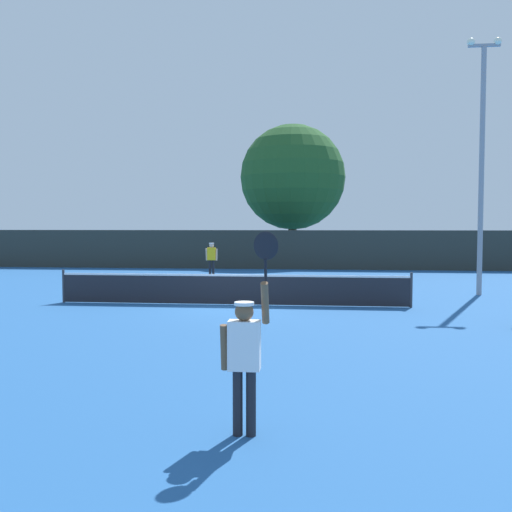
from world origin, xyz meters
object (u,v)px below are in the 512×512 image
(large_tree, at_px, (293,177))
(parked_car_near, at_px, (423,251))
(light_pole, at_px, (482,151))
(tennis_ball, at_px, (232,294))
(player_serving, at_px, (245,347))
(player_receiving, at_px, (212,256))

(large_tree, xyz_separation_m, parked_car_near, (8.45, 0.27, -4.83))
(light_pole, xyz_separation_m, parked_car_near, (1.08, 16.86, -4.33))
(tennis_ball, height_order, large_tree, large_tree)
(light_pole, distance_m, parked_car_near, 17.44)
(light_pole, xyz_separation_m, large_tree, (-7.37, 16.59, 0.50))
(light_pole, relative_size, large_tree, 1.00)
(tennis_ball, bearing_deg, large_tree, 85.17)
(player_serving, xyz_separation_m, large_tree, (-0.71, 31.01, 4.55))
(player_receiving, height_order, light_pole, light_pole)
(player_receiving, distance_m, tennis_ball, 7.02)
(large_tree, bearing_deg, player_receiving, -107.69)
(player_serving, distance_m, light_pole, 16.39)
(player_serving, height_order, player_receiving, player_serving)
(player_receiving, relative_size, parked_car_near, 0.37)
(large_tree, bearing_deg, light_pole, -66.05)
(player_serving, xyz_separation_m, light_pole, (6.66, 14.43, 4.04))
(light_pole, height_order, parked_car_near, light_pole)
(light_pole, bearing_deg, large_tree, 113.95)
(parked_car_near, bearing_deg, player_serving, -96.95)
(player_receiving, height_order, tennis_ball, player_receiving)
(player_serving, height_order, light_pole, light_pole)
(player_receiving, height_order, parked_car_near, parked_car_near)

